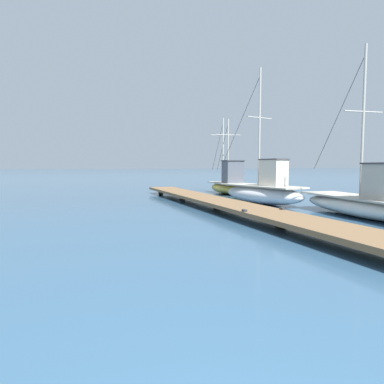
# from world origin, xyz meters

# --- Properties ---
(floating_dock) EXTENTS (2.29, 21.19, 0.53)m
(floating_dock) POSITION_xyz_m (6.29, 13.98, 0.36)
(floating_dock) COLOR brown
(floating_dock) RESTS_ON ground
(fishing_boat_0) EXTENTS (2.92, 7.51, 6.97)m
(fishing_boat_0) POSITION_xyz_m (10.76, 9.19, 0.63)
(fishing_boat_0) COLOR silver
(fishing_boat_0) RESTS_ON ground
(fishing_boat_1) EXTENTS (2.75, 6.46, 5.75)m
(fishing_boat_1) POSITION_xyz_m (10.99, 21.52, 0.74)
(fishing_boat_1) COLOR gold
(fishing_boat_1) RESTS_ON ground
(fishing_boat_2) EXTENTS (2.88, 6.51, 7.39)m
(fishing_boat_2) POSITION_xyz_m (9.62, 15.03, 0.71)
(fishing_boat_2) COLOR silver
(fishing_boat_2) RESTS_ON ground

